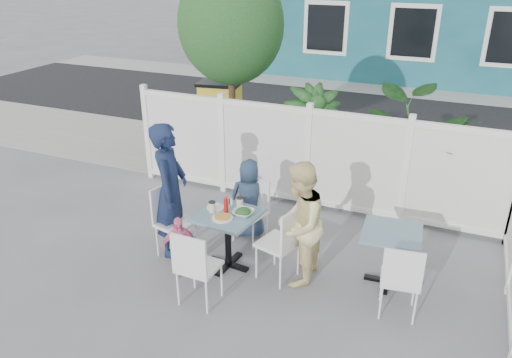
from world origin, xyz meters
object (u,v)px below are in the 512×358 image
at_px(chair_near, 195,263).
at_px(main_table, 228,226).
at_px(spare_table, 391,243).
at_px(chair_left, 171,215).
at_px(utility_cabinet, 221,119).
at_px(chair_right, 284,239).
at_px(toddler, 179,246).
at_px(man, 170,190).
at_px(woman, 299,224).
at_px(boy, 249,198).
at_px(chair_back, 253,205).

bearing_deg(chair_near, main_table, 92.03).
relative_size(spare_table, chair_left, 0.75).
relative_size(utility_cabinet, main_table, 1.76).
relative_size(utility_cabinet, chair_right, 1.41).
xyz_separation_m(spare_table, toddler, (-2.41, -0.81, -0.16)).
distance_m(spare_table, chair_right, 1.26).
relative_size(chair_right, man, 0.54).
bearing_deg(woman, man, -92.88).
height_order(chair_left, chair_right, chair_right).
height_order(utility_cabinet, man, man).
height_order(chair_right, man, man).
xyz_separation_m(utility_cabinet, man, (1.06, -3.53, 0.21)).
relative_size(chair_left, woman, 0.62).
height_order(chair_near, woman, woman).
bearing_deg(chair_left, boy, 151.92).
bearing_deg(woman, toddler, -75.46).
bearing_deg(spare_table, toddler, -161.50).
bearing_deg(man, chair_left, 178.81).
bearing_deg(spare_table, chair_right, -160.32).
distance_m(chair_back, chair_near, 1.60).
bearing_deg(chair_back, main_table, 102.26).
xyz_separation_m(chair_near, boy, (-0.08, 1.68, 0.01)).
height_order(utility_cabinet, boy, utility_cabinet).
height_order(chair_right, chair_back, chair_right).
bearing_deg(chair_left, utility_cabinet, -149.96).
height_order(spare_table, chair_near, chair_near).
xyz_separation_m(utility_cabinet, chair_back, (1.92, -2.83, -0.18)).
bearing_deg(chair_left, spare_table, 112.36).
bearing_deg(chair_back, woman, 155.63).
height_order(chair_back, chair_near, chair_near).
relative_size(chair_left, man, 0.54).
height_order(chair_right, toddler, chair_right).
relative_size(utility_cabinet, spare_table, 1.91).
height_order(chair_near, boy, boy).
xyz_separation_m(chair_left, chair_back, (0.84, 0.77, -0.05)).
distance_m(utility_cabinet, chair_near, 4.82).
distance_m(main_table, toddler, 0.64).
bearing_deg(utility_cabinet, woman, -60.71).
xyz_separation_m(spare_table, chair_right, (-1.19, -0.42, 0.02)).
xyz_separation_m(main_table, woman, (0.90, 0.07, 0.19)).
bearing_deg(chair_right, main_table, 105.63).
xyz_separation_m(main_table, chair_left, (-0.82, -0.01, -0.02)).
relative_size(chair_back, man, 0.49).
bearing_deg(chair_right, utility_cabinet, 51.60).
bearing_deg(chair_right, man, 103.28).
bearing_deg(chair_near, toddler, 137.99).
height_order(chair_near, man, man).
distance_m(utility_cabinet, spare_table, 4.96).
distance_m(main_table, chair_back, 0.76).
distance_m(man, boy, 1.14).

